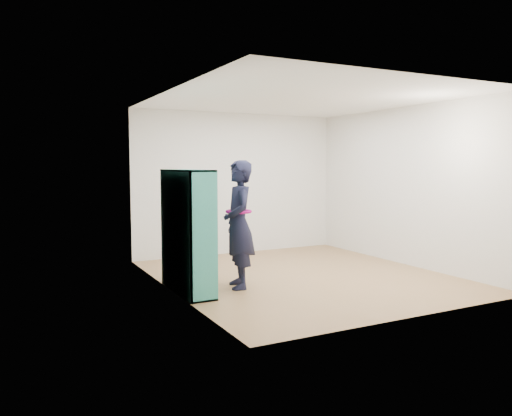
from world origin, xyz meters
TOP-DOWN VIEW (x-y plane):
  - floor at (0.00, 0.00)m, footprint 4.50×4.50m
  - ceiling at (0.00, 0.00)m, footprint 4.50×4.50m
  - wall_left at (-2.00, 0.00)m, footprint 0.02×4.50m
  - wall_right at (2.00, 0.00)m, footprint 0.02×4.50m
  - wall_back at (0.00, 2.25)m, footprint 4.00×0.02m
  - wall_front at (0.00, -2.25)m, footprint 4.00×0.02m
  - bookshelf at (-1.84, -0.08)m, footprint 0.35×1.19m
  - person at (-1.13, -0.18)m, footprint 0.54×0.70m
  - smartphone at (-1.25, -0.08)m, footprint 0.03×0.10m

SIDE VIEW (x-z plane):
  - floor at x=0.00m, z-range 0.00..0.00m
  - bookshelf at x=-1.84m, z-range -0.02..1.57m
  - person at x=-1.13m, z-range 0.00..1.71m
  - smartphone at x=-1.25m, z-range 0.91..1.03m
  - wall_left at x=-2.00m, z-range 0.00..2.60m
  - wall_right at x=2.00m, z-range 0.00..2.60m
  - wall_back at x=0.00m, z-range 0.00..2.60m
  - wall_front at x=0.00m, z-range 0.00..2.60m
  - ceiling at x=0.00m, z-range 2.60..2.60m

